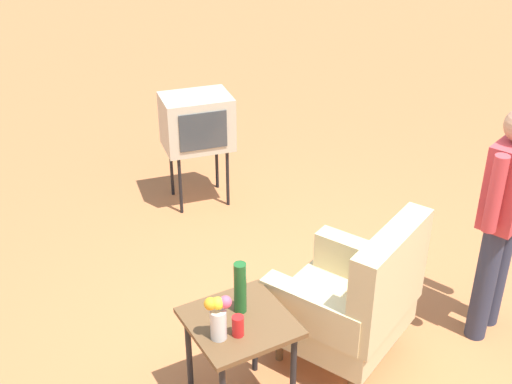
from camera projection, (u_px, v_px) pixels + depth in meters
ground_plane at (335, 352)px, 4.42m from camera, size 60.00×60.00×0.00m
armchair at (353, 298)px, 4.12m from camera, size 1.02×1.03×1.06m
side_table at (240, 334)px, 3.74m from camera, size 0.56×0.56×0.66m
tv_on_stand at (197, 123)px, 5.86m from camera, size 0.67×0.54×1.03m
person_standing at (505, 212)px, 4.19m from camera, size 0.54×0.33×1.64m
bottle_wine_green at (240, 288)px, 3.69m from camera, size 0.07×0.07×0.32m
soda_can_red at (238, 326)px, 3.56m from camera, size 0.07×0.07×0.12m
flower_vase at (218, 316)px, 3.50m from camera, size 0.15×0.10×0.27m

